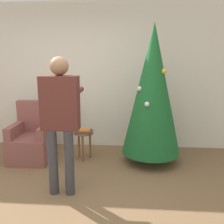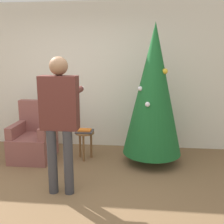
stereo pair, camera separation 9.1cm
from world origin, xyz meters
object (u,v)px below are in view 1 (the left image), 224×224
at_px(christmas_tree, 153,90).
at_px(person_standing, 60,113).
at_px(armchair, 33,140).
at_px(side_stool, 84,138).

xyz_separation_m(christmas_tree, person_standing, (-1.20, -1.07, -0.15)).
relative_size(christmas_tree, person_standing, 1.29).
bearing_deg(armchair, person_standing, -52.87).
relative_size(armchair, side_stool, 2.02).
height_order(armchair, person_standing, person_standing).
bearing_deg(christmas_tree, person_standing, -138.29).
distance_m(armchair, person_standing, 1.52).
bearing_deg(side_stool, christmas_tree, -1.69).
xyz_separation_m(armchair, side_stool, (0.88, 0.04, 0.05)).
height_order(person_standing, side_stool, person_standing).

